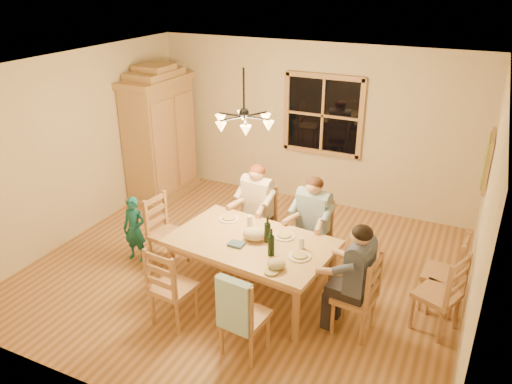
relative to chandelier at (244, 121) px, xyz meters
The scene contains 33 objects.
floor 2.08m from the chandelier, ahead, with size 5.50×5.50×0.00m, color brown.
ceiling 0.62m from the chandelier, ahead, with size 5.50×5.00×0.02m, color white.
wall_back 2.60m from the chandelier, 90.00° to the left, with size 5.50×0.02×2.70m, color beige.
wall_left 2.84m from the chandelier, behind, with size 0.02×5.00×2.70m, color beige.
wall_right 2.84m from the chandelier, ahead, with size 0.02×5.00×2.70m, color beige.
window 2.53m from the chandelier, 85.36° to the left, with size 1.30×0.06×1.30m.
painting 3.00m from the chandelier, 23.86° to the left, with size 0.06×0.78×0.64m.
chandelier is the anchor object (origin of this frame).
armoire 3.08m from the chandelier, 146.54° to the left, with size 0.66×1.40×2.30m.
dining_table 1.53m from the chandelier, 55.68° to the right, with size 2.03×1.37×0.76m.
chair_far_left 1.84m from the chandelier, 96.75° to the left, with size 0.48×0.47×0.99m.
chair_far_right 1.98m from the chandelier, 26.24° to the left, with size 0.48×0.47×0.99m.
chair_near_left 2.22m from the chandelier, 100.91° to the right, with size 0.48×0.47×0.99m.
chair_near_right 2.38m from the chandelier, 63.83° to the right, with size 0.48×0.47×0.99m.
chair_end_left 2.06m from the chandelier, 162.02° to the right, with size 0.47×0.48×0.99m.
chair_end_right 2.49m from the chandelier, 20.50° to the right, with size 0.47×0.48×0.99m.
adult_woman 1.33m from the chandelier, 96.75° to the left, with size 0.42×0.46×0.87m.
adult_plaid_man 1.52m from the chandelier, 26.24° to the left, with size 0.42×0.46×0.87m.
adult_slate_man 2.14m from the chandelier, 20.50° to the right, with size 0.46×0.42×0.87m.
towel 2.22m from the chandelier, 67.18° to the right, with size 0.38×0.10×0.58m, color #9ECAD6.
wine_bottle_a 1.32m from the chandelier, 39.19° to the right, with size 0.08×0.08×0.33m, color black.
wine_bottle_b 1.48m from the chandelier, 45.28° to the right, with size 0.08×0.08×0.33m, color black.
plate_woman 1.32m from the chandelier, 151.98° to the right, with size 0.26×0.26×0.02m, color white.
plate_plaid 1.47m from the chandelier, 18.92° to the right, with size 0.26×0.26×0.02m, color white.
plate_slate 1.73m from the chandelier, 30.60° to the right, with size 0.26×0.26×0.02m, color white.
wine_glass_a 1.26m from the chandelier, 46.37° to the right, with size 0.06×0.06×0.14m, color silver.
wine_glass_b 1.60m from the chandelier, 22.71° to the right, with size 0.06×0.06×0.14m, color silver.
cap 1.75m from the chandelier, 47.37° to the right, with size 0.20×0.20×0.11m, color tan.
napkin 1.47m from the chandelier, 72.31° to the right, with size 0.18×0.14×0.03m, color #465E81.
cloth_bundle 1.36m from the chandelier, 52.50° to the right, with size 0.28×0.22×0.15m, color #CAB592.
child 2.23m from the chandelier, 164.78° to the right, with size 0.34×0.22×0.94m, color #18656E.
chair_spare_front 3.03m from the chandelier, ahead, with size 0.55×0.56×0.99m.
chair_spare_back 3.04m from the chandelier, ahead, with size 0.46×0.47×0.99m.
Camera 1 is at (2.58, -5.14, 3.73)m, focal length 35.00 mm.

